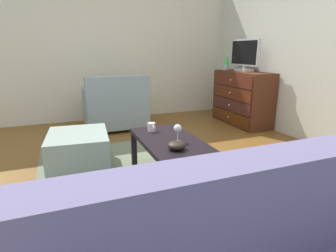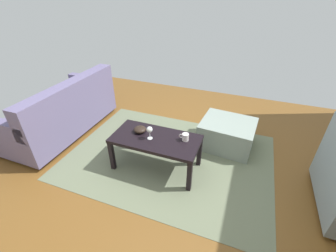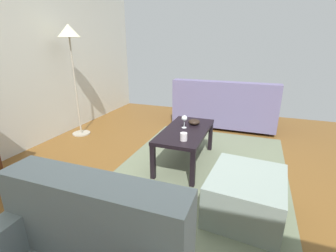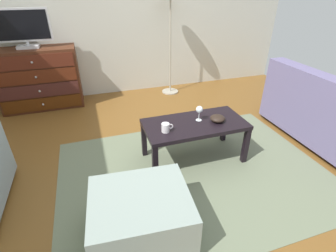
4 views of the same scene
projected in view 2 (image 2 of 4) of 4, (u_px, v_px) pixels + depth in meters
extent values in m
cube|color=brown|center=(179.00, 171.00, 2.79)|extent=(5.66, 5.04, 0.05)
cube|color=#677157|center=(169.00, 156.00, 3.00)|extent=(2.60, 1.90, 0.01)
cube|color=black|center=(189.00, 176.00, 2.41)|extent=(0.05, 0.05, 0.40)
cube|color=black|center=(112.00, 156.00, 2.70)|extent=(0.05, 0.05, 0.40)
cube|color=black|center=(199.00, 152.00, 2.76)|extent=(0.05, 0.05, 0.40)
cube|color=black|center=(130.00, 136.00, 3.05)|extent=(0.05, 0.05, 0.40)
cube|color=black|center=(156.00, 139.00, 2.61)|extent=(1.03, 0.50, 0.04)
cylinder|color=silver|center=(150.00, 138.00, 2.59)|extent=(0.06, 0.06, 0.00)
cylinder|color=silver|center=(150.00, 135.00, 2.57)|extent=(0.01, 0.01, 0.09)
sphere|color=silver|center=(150.00, 130.00, 2.53)|extent=(0.07, 0.07, 0.07)
cylinder|color=silver|center=(185.00, 137.00, 2.54)|extent=(0.08, 0.08, 0.08)
torus|color=silver|center=(181.00, 136.00, 2.55)|extent=(0.05, 0.01, 0.05)
ellipsoid|color=black|center=(140.00, 129.00, 2.69)|extent=(0.15, 0.15, 0.07)
cylinder|color=#332319|center=(79.00, 104.00, 4.26)|extent=(0.05, 0.05, 0.05)
cylinder|color=#332319|center=(1.00, 153.00, 3.02)|extent=(0.05, 0.05, 0.05)
cylinder|color=#332319|center=(110.00, 110.00, 4.05)|extent=(0.05, 0.05, 0.05)
cylinder|color=#332319|center=(40.00, 166.00, 2.81)|extent=(0.05, 0.05, 0.05)
cube|color=slate|center=(60.00, 117.00, 3.42)|extent=(0.85, 1.73, 0.36)
cube|color=slate|center=(72.00, 97.00, 3.12)|extent=(0.20, 1.73, 0.42)
cube|color=slate|center=(90.00, 82.00, 3.91)|extent=(0.81, 0.12, 0.20)
cube|color=slate|center=(4.00, 129.00, 2.64)|extent=(0.81, 0.12, 0.20)
cylinder|color=#426574|center=(33.00, 103.00, 3.25)|extent=(0.16, 0.40, 0.16)
cylinder|color=#332319|center=(331.00, 233.00, 2.05)|extent=(0.05, 0.05, 0.05)
cylinder|color=#332319|center=(317.00, 177.00, 2.65)|extent=(0.05, 0.05, 0.05)
cube|color=gray|center=(227.00, 134.00, 3.11)|extent=(0.75, 0.66, 0.38)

